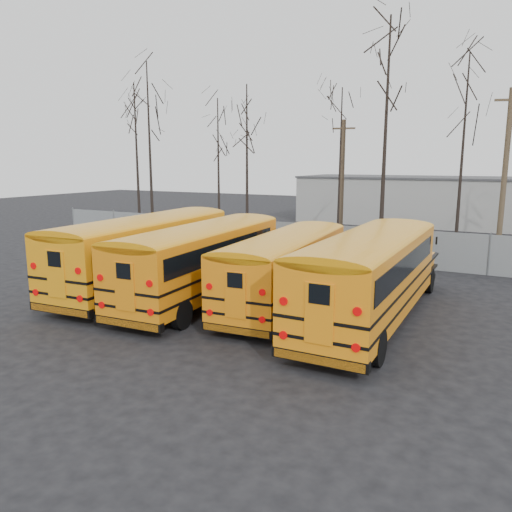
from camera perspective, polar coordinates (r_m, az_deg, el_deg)
The scene contains 16 objects.
ground at distance 17.67m, azimuth -4.62°, elevation -7.24°, with size 120.00×120.00×0.00m, color black.
fence at distance 28.04m, azimuth 8.57°, elevation 1.52°, with size 40.00×0.04×2.00m, color gray.
distant_building at distance 46.83m, azimuth 19.14°, elevation 5.96°, with size 22.00×8.00×4.00m, color #9E9D99.
bus_a at distance 21.81m, azimuth -12.26°, elevation 1.14°, with size 3.41×11.72×3.24m.
bus_b at distance 19.85m, azimuth -5.87°, elevation 0.14°, with size 3.16×11.17×3.09m.
bus_c at distance 18.98m, azimuth 3.60°, elevation -0.74°, with size 3.09×10.36×2.86m.
bus_d at distance 17.31m, azimuth 13.11°, elevation -1.49°, with size 2.64×11.39×3.18m.
utility_pole_left at distance 32.42m, azimuth 9.81°, elevation 8.24°, with size 1.42×0.34×8.00m.
utility_pole_right at distance 29.74m, azimuth 26.53°, elevation 8.23°, with size 1.60×0.57×9.17m.
tree_0 at distance 41.02m, azimuth -13.45°, elevation 10.82°, with size 0.26×0.26×11.38m, color black.
tree_1 at distance 37.98m, azimuth -12.03°, elevation 11.68°, with size 0.26×0.26×12.41m, color black.
tree_2 at distance 36.16m, azimuth -4.31°, elevation 9.86°, with size 0.26×0.26×9.78m, color black.
tree_3 at distance 33.00m, azimuth -1.04°, elevation 10.22°, with size 0.26×0.26×10.27m, color black.
tree_4 at distance 33.41m, azimuth 9.56°, elevation 9.90°, with size 0.26×0.26×10.06m, color black.
tree_5 at distance 28.75m, azimuth 14.53°, elevation 12.51°, with size 0.26×0.26×12.98m, color black.
tree_6 at distance 30.88m, azimuth 22.49°, elevation 10.36°, with size 0.26×0.26×11.32m, color black.
Camera 1 is at (9.06, -14.16, 5.46)m, focal length 35.00 mm.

